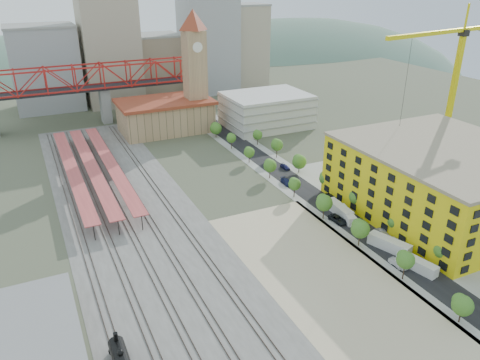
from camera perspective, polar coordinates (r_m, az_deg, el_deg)
name	(u,v)px	position (r m, az deg, el deg)	size (l,w,h in m)	color
ground	(271,211)	(130.82, 3.80, -3.78)	(400.00, 400.00, 0.00)	#474C38
ballast_strip	(128,210)	(134.61, -13.50, -3.59)	(36.00, 165.00, 0.06)	#605E59
dirt_lot	(324,275)	(106.41, 10.22, -11.34)	(28.00, 67.00, 0.06)	tan
street_asphalt	(292,181)	(149.80, 6.40, -0.11)	(12.00, 170.00, 0.06)	black
sidewalk_west	(277,184)	(147.20, 4.57, -0.49)	(3.00, 170.00, 0.04)	gray
sidewalk_east	(307,178)	(152.57, 8.17, 0.25)	(3.00, 170.00, 0.04)	gray
construction_pad	(446,209)	(143.72, 23.79, -3.24)	(50.00, 90.00, 0.06)	gray
rail_tracks	(121,211)	(134.28, -14.26, -3.69)	(26.56, 160.00, 0.18)	#382B23
platform_canopies	(92,166)	(157.22, -17.65, 1.62)	(16.00, 80.00, 4.12)	#CC514E
station_hall	(165,115)	(197.55, -9.09, 7.80)	(38.00, 24.00, 13.10)	tan
clock_tower	(194,60)	(194.71, -5.57, 14.41)	(12.00, 12.00, 52.00)	tan
parking_garage	(266,110)	(201.76, 3.24, 8.50)	(34.00, 26.00, 14.00)	silver
truss_bridge	(102,80)	(212.35, -16.44, 11.67)	(94.00, 9.60, 25.60)	gray
construction_building	(444,180)	(137.83, 23.60, -0.04)	(44.60, 50.60, 18.80)	yellow
warehouse	(14,351)	(92.13, -25.88, -18.29)	(22.00, 32.00, 5.00)	gray
street_trees	(310,193)	(142.24, 8.49, -1.61)	(15.40, 124.40, 8.00)	#2A631D
skyline	(152,52)	(254.27, -10.66, 15.03)	(133.00, 46.00, 60.00)	#9EA0A3
distant_hills	(167,153)	(400.37, -8.86, 3.22)	(647.00, 264.00, 227.00)	#4C6B59
tower_crane	(451,72)	(163.55, 24.29, 11.92)	(48.69, 10.08, 52.44)	yellow
site_trailer_a	(417,264)	(113.09, 20.77, -9.59)	(2.47, 9.38, 2.57)	silver
site_trailer_b	(389,244)	(118.20, 17.74, -7.49)	(2.73, 10.39, 2.84)	silver
site_trailer_c	(346,215)	(129.04, 12.82, -4.19)	(2.36, 8.97, 2.46)	silver
site_trailer_d	(339,210)	(131.09, 12.01, -3.55)	(2.68, 10.17, 2.78)	silver
car_0	(398,263)	(113.03, 18.66, -9.61)	(1.71, 4.24, 1.44)	white
car_1	(398,264)	(112.88, 18.74, -9.63)	(1.64, 4.69, 1.55)	#ACACB1
car_2	(338,219)	(127.29, 11.83, -4.72)	(2.65, 5.74, 1.60)	black
car_3	(286,182)	(147.03, 5.68, -0.24)	(2.16, 5.31, 1.54)	navy
car_4	(395,241)	(121.18, 18.35, -7.10)	(1.83, 4.56, 1.55)	silver
car_5	(382,233)	(123.96, 16.95, -6.20)	(1.48, 4.25, 1.40)	gray
car_6	(331,198)	(138.70, 11.03, -2.16)	(2.46, 5.33, 1.48)	black
car_7	(285,167)	(158.60, 5.52, 1.59)	(1.83, 4.50, 1.31)	navy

